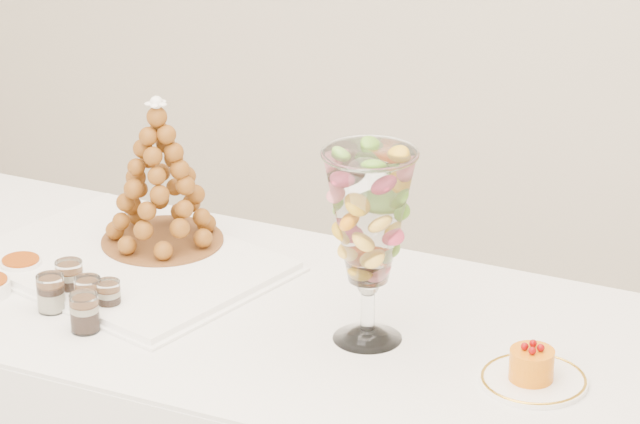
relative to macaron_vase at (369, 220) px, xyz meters
The scene contains 11 objects.
lace_tray 0.65m from the macaron_vase, behind, with size 0.61×0.45×0.02m, color white.
macaron_vase is the anchor object (origin of this frame).
cake_plate 0.43m from the macaron_vase, ahead, with size 0.20×0.20×0.01m, color white.
verrine_a 0.67m from the macaron_vase, 169.26° to the right, with size 0.06×0.06×0.08m, color white.
verrine_b 0.61m from the macaron_vase, 164.14° to the right, with size 0.05×0.05×0.07m, color white.
verrine_c 0.57m from the macaron_vase, 164.68° to the right, with size 0.05×0.05×0.07m, color white.
verrine_d 0.68m from the macaron_vase, 163.06° to the right, with size 0.06×0.06×0.08m, color white.
verrine_e 0.60m from the macaron_vase, 155.72° to the right, with size 0.06×0.06×0.08m, color white.
ramekin_back 0.82m from the macaron_vase, behind, with size 0.09×0.09×0.03m, color white.
croquembouche 0.61m from the macaron_vase, 164.44° to the left, with size 0.27×0.27×0.34m.
mousse_cake 0.40m from the macaron_vase, ahead, with size 0.08×0.08×0.07m.
Camera 1 is at (1.32, -2.19, 2.16)m, focal length 85.00 mm.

